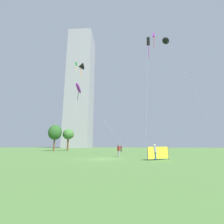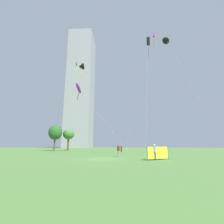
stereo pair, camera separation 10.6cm
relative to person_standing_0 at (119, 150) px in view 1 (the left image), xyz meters
name	(u,v)px [view 1 (the left image)]	position (x,y,z in m)	size (l,w,h in m)	color
ground	(103,159)	(-0.91, -4.51, -1.03)	(280.00, 280.00, 0.00)	#4C7538
person_standing_0	(119,150)	(0.00, 0.00, 0.00)	(0.39, 0.39, 1.77)	gray
person_standing_1	(121,148)	(-3.70, 18.45, 0.00)	(0.39, 0.39, 1.77)	#2D2D33
person_standing_2	(155,151)	(5.34, -4.48, 0.01)	(0.40, 0.40, 1.78)	#1E478C
person_standing_3	(165,149)	(7.05, 8.63, -0.09)	(0.36, 0.36, 1.62)	tan
kite_flying_0	(167,40)	(9.17, 10.07, 24.35)	(10.21, 2.15, 26.33)	silver
kite_flying_1	(76,65)	(-19.12, 19.60, 27.32)	(2.55, 1.52, 29.36)	silver
kite_flying_2	(81,67)	(-14.73, 14.58, 23.51)	(3.34, 7.54, 25.71)	silver
kite_flying_3	(153,37)	(6.32, 13.55, 28.19)	(9.58, 5.65, 30.33)	silver
kite_flying_4	(79,88)	(-11.04, 7.05, 13.51)	(12.33, 3.35, 15.56)	silver
kite_flying_5	(148,42)	(5.13, 4.44, 20.49)	(1.55, 4.37, 22.47)	silver
park_tree_1	(68,134)	(-23.58, 24.46, 4.40)	(3.79, 3.79, 7.29)	brown
park_tree_2	(55,132)	(-26.51, 21.05, 4.89)	(4.34, 4.34, 8.41)	brown
distant_highrise_0	(80,88)	(-59.71, 99.85, 52.69)	(21.24, 24.64, 107.44)	#939399
event_banner	(158,153)	(5.71, -4.26, -0.22)	(2.37, 1.99, 1.53)	#4C4C4C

